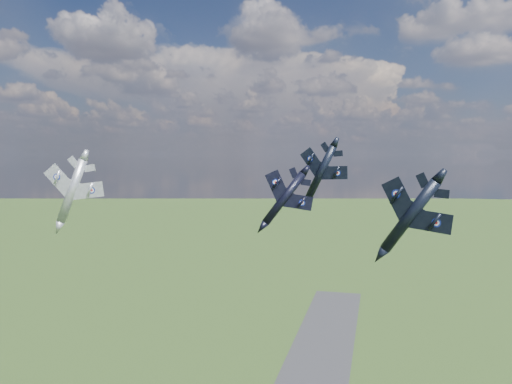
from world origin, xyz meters
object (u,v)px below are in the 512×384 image
(jet_lead_navy, at_px, (284,198))
(jet_left_silver, at_px, (72,191))
(jet_high_navy, at_px, (321,172))
(jet_right_navy, at_px, (410,216))

(jet_lead_navy, distance_m, jet_left_silver, 38.72)
(jet_high_navy, distance_m, jet_left_silver, 45.15)
(jet_lead_navy, height_order, jet_left_silver, jet_left_silver)
(jet_lead_navy, bearing_deg, jet_left_silver, 165.13)
(jet_lead_navy, xyz_separation_m, jet_right_navy, (19.05, -25.22, 0.55))
(jet_lead_navy, height_order, jet_high_navy, jet_high_navy)
(jet_lead_navy, distance_m, jet_right_navy, 31.61)
(jet_lead_navy, relative_size, jet_right_navy, 1.09)
(jet_high_navy, bearing_deg, jet_left_silver, -159.48)
(jet_lead_navy, height_order, jet_right_navy, jet_right_navy)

